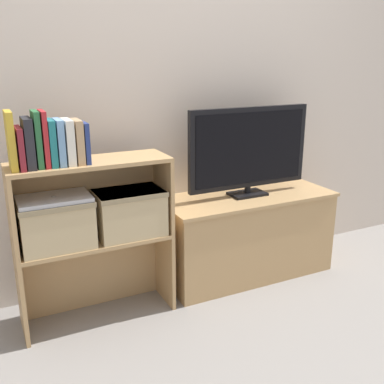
{
  "coord_description": "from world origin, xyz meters",
  "views": [
    {
      "loc": [
        -1.04,
        -1.98,
        1.33
      ],
      "look_at": [
        0.0,
        0.13,
        0.62
      ],
      "focal_mm": 42.0,
      "sensor_mm": 36.0,
      "label": 1
    }
  ],
  "objects_px": {
    "tv_stand": "(246,234)",
    "laptop": "(54,199)",
    "book_maroon": "(20,148)",
    "storage_basket_right": "(129,211)",
    "book_mustard": "(11,141)",
    "book_crimson": "(44,139)",
    "book_navy": "(85,142)",
    "book_forest": "(37,139)",
    "book_ivory": "(68,142)",
    "tv": "(249,149)",
    "book_charcoal": "(28,143)",
    "book_teal": "(51,143)",
    "book_tan": "(78,142)",
    "book_skyblue": "(59,142)",
    "storage_basket_left": "(56,222)"
  },
  "relations": [
    {
      "from": "tv_stand",
      "to": "laptop",
      "type": "height_order",
      "value": "laptop"
    },
    {
      "from": "book_maroon",
      "to": "storage_basket_right",
      "type": "bearing_deg",
      "value": 1.73
    },
    {
      "from": "book_maroon",
      "to": "book_mustard",
      "type": "bearing_deg",
      "value": 180.0
    },
    {
      "from": "book_crimson",
      "to": "book_navy",
      "type": "height_order",
      "value": "book_crimson"
    },
    {
      "from": "book_forest",
      "to": "book_ivory",
      "type": "height_order",
      "value": "book_forest"
    },
    {
      "from": "tv",
      "to": "book_charcoal",
      "type": "relative_size",
      "value": 3.49
    },
    {
      "from": "book_forest",
      "to": "book_teal",
      "type": "relative_size",
      "value": 1.2
    },
    {
      "from": "book_charcoal",
      "to": "book_tan",
      "type": "bearing_deg",
      "value": -0.0
    },
    {
      "from": "book_forest",
      "to": "book_skyblue",
      "type": "distance_m",
      "value": 0.1
    },
    {
      "from": "tv_stand",
      "to": "book_navy",
      "type": "bearing_deg",
      "value": -173.73
    },
    {
      "from": "book_navy",
      "to": "laptop",
      "type": "relative_size",
      "value": 0.57
    },
    {
      "from": "book_forest",
      "to": "book_skyblue",
      "type": "xyz_separation_m",
      "value": [
        0.1,
        0.0,
        -0.02
      ]
    },
    {
      "from": "book_tan",
      "to": "book_maroon",
      "type": "bearing_deg",
      "value": -180.0
    },
    {
      "from": "book_charcoal",
      "to": "book_ivory",
      "type": "distance_m",
      "value": 0.17
    },
    {
      "from": "book_mustard",
      "to": "book_crimson",
      "type": "height_order",
      "value": "book_mustard"
    },
    {
      "from": "tv_stand",
      "to": "book_tan",
      "type": "xyz_separation_m",
      "value": [
        -1.02,
        -0.11,
        0.69
      ]
    },
    {
      "from": "book_skyblue",
      "to": "book_charcoal",
      "type": "bearing_deg",
      "value": 180.0
    },
    {
      "from": "book_charcoal",
      "to": "book_forest",
      "type": "bearing_deg",
      "value": -0.0
    },
    {
      "from": "book_crimson",
      "to": "storage_basket_right",
      "type": "relative_size",
      "value": 0.73
    },
    {
      "from": "book_navy",
      "to": "storage_basket_left",
      "type": "bearing_deg",
      "value": 174.71
    },
    {
      "from": "book_tan",
      "to": "storage_basket_right",
      "type": "relative_size",
      "value": 0.59
    },
    {
      "from": "book_forest",
      "to": "storage_basket_right",
      "type": "distance_m",
      "value": 0.58
    },
    {
      "from": "tv_stand",
      "to": "book_skyblue",
      "type": "relative_size",
      "value": 5.07
    },
    {
      "from": "book_forest",
      "to": "storage_basket_left",
      "type": "xyz_separation_m",
      "value": [
        0.05,
        0.01,
        -0.41
      ]
    },
    {
      "from": "book_skyblue",
      "to": "book_tan",
      "type": "relative_size",
      "value": 1.03
    },
    {
      "from": "book_teal",
      "to": "storage_basket_left",
      "type": "bearing_deg",
      "value": 121.05
    },
    {
      "from": "storage_basket_left",
      "to": "book_skyblue",
      "type": "bearing_deg",
      "value": -18.3
    },
    {
      "from": "tv",
      "to": "book_charcoal",
      "type": "distance_m",
      "value": 1.25
    },
    {
      "from": "tv",
      "to": "storage_basket_right",
      "type": "height_order",
      "value": "tv"
    },
    {
      "from": "tv",
      "to": "book_ivory",
      "type": "relative_size",
      "value": 3.78
    },
    {
      "from": "tv",
      "to": "book_forest",
      "type": "bearing_deg",
      "value": -174.9
    },
    {
      "from": "tv_stand",
      "to": "book_charcoal",
      "type": "distance_m",
      "value": 1.43
    },
    {
      "from": "book_charcoal",
      "to": "book_crimson",
      "type": "relative_size",
      "value": 0.89
    },
    {
      "from": "book_crimson",
      "to": "book_navy",
      "type": "distance_m",
      "value": 0.18
    },
    {
      "from": "book_maroon",
      "to": "laptop",
      "type": "xyz_separation_m",
      "value": [
        0.13,
        0.01,
        -0.26
      ]
    },
    {
      "from": "book_maroon",
      "to": "storage_basket_right",
      "type": "relative_size",
      "value": 0.54
    },
    {
      "from": "book_mustard",
      "to": "book_charcoal",
      "type": "relative_size",
      "value": 1.14
    },
    {
      "from": "book_teal",
      "to": "storage_basket_right",
      "type": "height_order",
      "value": "book_teal"
    },
    {
      "from": "laptop",
      "to": "storage_basket_right",
      "type": "bearing_deg",
      "value": 0.0
    },
    {
      "from": "tv",
      "to": "book_ivory",
      "type": "xyz_separation_m",
      "value": [
        -1.06,
        -0.11,
        0.15
      ]
    },
    {
      "from": "book_teal",
      "to": "book_navy",
      "type": "xyz_separation_m",
      "value": [
        0.15,
        0.0,
        -0.01
      ]
    },
    {
      "from": "book_skyblue",
      "to": "laptop",
      "type": "xyz_separation_m",
      "value": [
        -0.05,
        0.01,
        -0.27
      ]
    },
    {
      "from": "book_ivory",
      "to": "storage_basket_right",
      "type": "relative_size",
      "value": 0.6
    },
    {
      "from": "book_teal",
      "to": "storage_basket_right",
      "type": "bearing_deg",
      "value": 2.38
    },
    {
      "from": "book_mustard",
      "to": "book_teal",
      "type": "xyz_separation_m",
      "value": [
        0.17,
        0.0,
        -0.02
      ]
    },
    {
      "from": "tv",
      "to": "book_ivory",
      "type": "bearing_deg",
      "value": -174.25
    },
    {
      "from": "book_maroon",
      "to": "book_tan",
      "type": "height_order",
      "value": "book_tan"
    },
    {
      "from": "book_mustard",
      "to": "storage_basket_left",
      "type": "relative_size",
      "value": 0.74
    },
    {
      "from": "storage_basket_right",
      "to": "tv",
      "type": "bearing_deg",
      "value": 6.73
    },
    {
      "from": "book_skyblue",
      "to": "laptop",
      "type": "bearing_deg",
      "value": 161.7
    }
  ]
}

